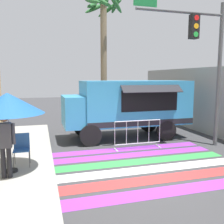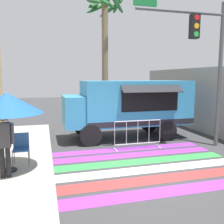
{
  "view_description": "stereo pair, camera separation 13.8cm",
  "coord_description": "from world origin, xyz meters",
  "px_view_note": "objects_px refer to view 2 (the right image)",
  "views": [
    {
      "loc": [
        -3.09,
        -6.69,
        2.83
      ],
      "look_at": [
        -0.38,
        2.71,
        1.47
      ],
      "focal_mm": 40.0,
      "sensor_mm": 36.0,
      "label": 1
    },
    {
      "loc": [
        -2.96,
        -6.72,
        2.83
      ],
      "look_at": [
        -0.38,
        2.71,
        1.47
      ],
      "focal_mm": 40.0,
      "sensor_mm": 36.0,
      "label": 2
    }
  ],
  "objects_px": {
    "traffic_signal_pole": "(205,51)",
    "barricade_front": "(138,135)",
    "patio_umbrella": "(7,103)",
    "folding_chair": "(21,146)",
    "palm_tree": "(105,38)",
    "vendor_person": "(4,141)",
    "food_truck": "(126,104)"
  },
  "relations": [
    {
      "from": "traffic_signal_pole",
      "to": "barricade_front",
      "type": "relative_size",
      "value": 2.94
    },
    {
      "from": "patio_umbrella",
      "to": "barricade_front",
      "type": "relative_size",
      "value": 1.18
    },
    {
      "from": "folding_chair",
      "to": "palm_tree",
      "type": "height_order",
      "value": "palm_tree"
    },
    {
      "from": "barricade_front",
      "to": "vendor_person",
      "type": "bearing_deg",
      "value": -156.36
    },
    {
      "from": "food_truck",
      "to": "traffic_signal_pole",
      "type": "bearing_deg",
      "value": -42.69
    },
    {
      "from": "folding_chair",
      "to": "vendor_person",
      "type": "bearing_deg",
      "value": -95.68
    },
    {
      "from": "folding_chair",
      "to": "vendor_person",
      "type": "distance_m",
      "value": 1.09
    },
    {
      "from": "folding_chair",
      "to": "barricade_front",
      "type": "height_order",
      "value": "barricade_front"
    },
    {
      "from": "folding_chair",
      "to": "traffic_signal_pole",
      "type": "bearing_deg",
      "value": 19.1
    },
    {
      "from": "patio_umbrella",
      "to": "palm_tree",
      "type": "xyz_separation_m",
      "value": [
        4.68,
        7.48,
        3.09
      ]
    },
    {
      "from": "folding_chair",
      "to": "palm_tree",
      "type": "xyz_separation_m",
      "value": [
        4.41,
        6.96,
        4.48
      ]
    },
    {
      "from": "vendor_person",
      "to": "barricade_front",
      "type": "distance_m",
      "value": 5.1
    },
    {
      "from": "barricade_front",
      "to": "traffic_signal_pole",
      "type": "bearing_deg",
      "value": -10.0
    },
    {
      "from": "patio_umbrella",
      "to": "palm_tree",
      "type": "distance_m",
      "value": 9.35
    },
    {
      "from": "food_truck",
      "to": "traffic_signal_pole",
      "type": "distance_m",
      "value": 4.05
    },
    {
      "from": "folding_chair",
      "to": "palm_tree",
      "type": "distance_m",
      "value": 9.38
    },
    {
      "from": "vendor_person",
      "to": "palm_tree",
      "type": "bearing_deg",
      "value": 68.43
    },
    {
      "from": "food_truck",
      "to": "folding_chair",
      "type": "height_order",
      "value": "food_truck"
    },
    {
      "from": "traffic_signal_pole",
      "to": "food_truck",
      "type": "bearing_deg",
      "value": 137.31
    },
    {
      "from": "folding_chair",
      "to": "vendor_person",
      "type": "relative_size",
      "value": 0.55
    },
    {
      "from": "food_truck",
      "to": "palm_tree",
      "type": "xyz_separation_m",
      "value": [
        -0.02,
        4.05,
        3.61
      ]
    },
    {
      "from": "food_truck",
      "to": "vendor_person",
      "type": "height_order",
      "value": "food_truck"
    },
    {
      "from": "palm_tree",
      "to": "patio_umbrella",
      "type": "bearing_deg",
      "value": -122.03
    },
    {
      "from": "traffic_signal_pole",
      "to": "patio_umbrella",
      "type": "xyz_separation_m",
      "value": [
        -7.17,
        -1.15,
        -1.75
      ]
    },
    {
      "from": "patio_umbrella",
      "to": "barricade_front",
      "type": "height_order",
      "value": "patio_umbrella"
    },
    {
      "from": "folding_chair",
      "to": "patio_umbrella",
      "type": "bearing_deg",
      "value": -103.86
    },
    {
      "from": "barricade_front",
      "to": "food_truck",
      "type": "bearing_deg",
      "value": 86.23
    },
    {
      "from": "palm_tree",
      "to": "barricade_front",
      "type": "bearing_deg",
      "value": -90.96
    },
    {
      "from": "vendor_person",
      "to": "palm_tree",
      "type": "xyz_separation_m",
      "value": [
        4.74,
        7.91,
        4.06
      ]
    },
    {
      "from": "folding_chair",
      "to": "barricade_front",
      "type": "relative_size",
      "value": 0.51
    },
    {
      "from": "vendor_person",
      "to": "barricade_front",
      "type": "bearing_deg",
      "value": 33.02
    },
    {
      "from": "patio_umbrella",
      "to": "food_truck",
      "type": "bearing_deg",
      "value": 36.08
    }
  ]
}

